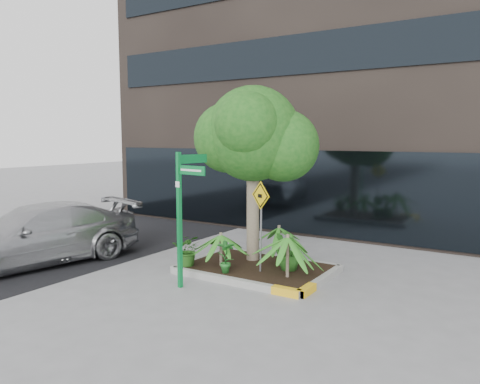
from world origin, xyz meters
The scene contains 15 objects.
ground centered at (0.00, 0.00, 0.00)m, with size 80.00×80.00×0.00m, color gray.
asphalt_road centered at (-6.50, 0.00, 0.01)m, with size 7.00×80.00×0.01m, color black.
building centered at (0.50, 8.50, 7.50)m, with size 18.00×8.00×15.00m, color #2D2621.
planter centered at (0.23, 0.27, 0.10)m, with size 3.35×2.36×0.15m.
tree centered at (-0.18, 0.75, 3.18)m, with size 2.90×2.57×4.35m.
palm_front centered at (1.18, -0.11, 1.01)m, with size 1.03×1.03×1.15m.
palm_left centered at (-0.53, -0.12, 0.87)m, with size 0.87×0.87×0.96m.
palm_back centered at (0.32, 1.13, 0.92)m, with size 0.93×0.93×1.03m.
parked_car centered at (-4.72, -1.97, 0.73)m, with size 2.03×5.00×1.45m, color #A5A6AA.
shrub_a centered at (-1.15, -0.55, 0.52)m, with size 0.67×0.67×0.74m, color #214F16.
shrub_b centered at (0.96, 0.39, 0.58)m, with size 0.49×0.49×0.87m, color #28661E.
shrub_c centered at (-0.09, -0.55, 0.53)m, with size 0.40×0.40×0.76m, color #226E25.
shrub_d centered at (0.71, 0.62, 0.55)m, with size 0.44×0.44×0.80m, color #286B1F.
street_sign_post centered at (-0.54, -1.46, 1.73)m, with size 0.82×0.91×2.80m.
cattle_sign centered at (0.49, -0.06, 1.50)m, with size 0.57×0.26×2.00m.
Camera 1 is at (5.47, -8.80, 3.09)m, focal length 35.00 mm.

